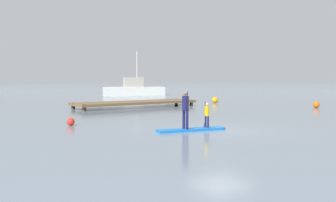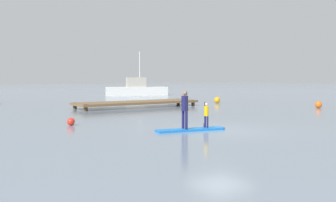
# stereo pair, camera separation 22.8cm
# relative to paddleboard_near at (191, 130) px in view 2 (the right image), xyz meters

# --- Properties ---
(ground_plane) EXTENTS (240.00, 240.00, 0.00)m
(ground_plane) POSITION_rel_paddleboard_near_xyz_m (1.13, -0.66, -0.05)
(ground_plane) COLOR gray
(paddleboard_near) EXTENTS (3.27, 1.22, 0.10)m
(paddleboard_near) POSITION_rel_paddleboard_near_xyz_m (0.00, 0.00, 0.00)
(paddleboard_near) COLOR blue
(paddleboard_near) RESTS_ON ground
(paddler_adult) EXTENTS (0.35, 0.51, 1.67)m
(paddler_adult) POSITION_rel_paddleboard_near_xyz_m (-0.30, 0.06, 1.01)
(paddler_adult) COLOR #19194C
(paddler_adult) RESTS_ON paddleboard_near
(paddler_child_solo) EXTENTS (0.23, 0.39, 1.16)m
(paddler_child_solo) POSITION_rel_paddleboard_near_xyz_m (0.75, -0.15, 0.68)
(paddler_child_solo) COLOR #19194C
(paddler_child_solo) RESTS_ON paddleboard_near
(fishing_boat_green_midground) EXTENTS (8.05, 4.51, 5.66)m
(fishing_boat_green_midground) POSITION_rel_paddleboard_near_xyz_m (14.13, 30.29, 0.76)
(fishing_boat_green_midground) COLOR silver
(fishing_boat_green_midground) RESTS_ON ground
(floating_dock) EXTENTS (10.07, 2.75, 0.46)m
(floating_dock) POSITION_rel_paddleboard_near_xyz_m (4.66, 13.20, 0.32)
(floating_dock) COLOR brown
(floating_dock) RESTS_ON ground
(mooring_buoy_near) EXTENTS (0.39, 0.39, 0.39)m
(mooring_buoy_near) POSITION_rel_paddleboard_near_xyz_m (-3.78, 4.80, 0.14)
(mooring_buoy_near) COLOR red
(mooring_buoy_near) RESTS_ON ground
(mooring_buoy_mid) EXTENTS (0.52, 0.52, 0.52)m
(mooring_buoy_mid) POSITION_rel_paddleboard_near_xyz_m (15.91, 4.72, 0.21)
(mooring_buoy_mid) COLOR orange
(mooring_buoy_mid) RESTS_ON ground
(mooring_buoy_far) EXTENTS (0.56, 0.56, 0.56)m
(mooring_buoy_far) POSITION_rel_paddleboard_near_xyz_m (13.16, 13.40, 0.23)
(mooring_buoy_far) COLOR orange
(mooring_buoy_far) RESTS_ON ground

